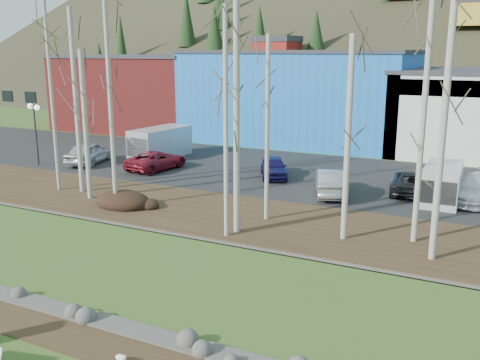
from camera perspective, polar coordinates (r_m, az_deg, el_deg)
The scene contains 29 objects.
dirt_strip at distance 17.55m, azimuth -18.47°, elevation -15.09°, with size 80.00×1.80×0.03m, color #382616.
near_bank_rocks at distance 18.18m, azimuth -16.20°, elevation -13.92°, with size 80.00×0.80×0.50m, color #47423D, non-canonical shape.
river at distance 21.04m, azimuth -8.58°, elevation -9.59°, with size 80.00×8.00×0.90m, color black, non-canonical shape.
far_bank_rocks at distance 24.26m, azimuth -3.02°, elevation -6.25°, with size 80.00×0.80×0.46m, color #47423D, non-canonical shape.
far_bank at distance 26.91m, azimuth 0.34°, elevation -4.03°, with size 80.00×7.00×0.15m, color #382616.
parking_lot at distance 36.30m, azimuth 7.66°, elevation 0.50°, with size 80.00×14.00×0.14m, color black.
building_brick at distance 59.35m, azimuth -10.23°, elevation 9.23°, with size 16.32×12.24×7.80m.
building_blue at distance 50.73m, azimuth 6.54°, elevation 8.93°, with size 20.40×12.24×8.30m.
seagull at distance 15.55m, azimuth -12.56°, elevation -18.03°, with size 0.41×0.19×0.30m.
dirt_mound at distance 29.25m, azimuth -12.39°, elevation -2.12°, with size 3.16×2.23×0.62m, color black.
birch_0 at distance 32.09m, azimuth -17.08°, elevation 7.92°, with size 0.28×0.28×10.45m.
birch_1 at distance 32.87m, azimuth -19.49°, elevation 8.92°, with size 0.20×0.20×11.66m.
birch_2 at distance 30.55m, azimuth -16.16°, elevation 5.58°, with size 0.28×0.28×8.19m.
birch_3 at distance 28.14m, azimuth -13.67°, elevation 8.05°, with size 0.23×0.23×11.08m.
birch_4 at distance 23.52m, azimuth -0.38°, elevation 6.59°, with size 0.28×0.28×10.41m.
birch_5 at distance 25.55m, azimuth 2.93°, elevation 5.35°, with size 0.21×0.21×8.84m.
birch_6 at distance 23.02m, azimuth -1.53°, elevation 5.87°, with size 0.20×0.20×9.97m.
birch_7 at distance 21.56m, azimuth 21.00°, elevation 6.88°, with size 0.27×0.27×11.78m.
birch_8 at distance 23.16m, azimuth 11.44°, elevation 4.16°, with size 0.26×0.26×8.77m.
birch_9 at distance 23.45m, azimuth 19.04°, elevation 7.19°, with size 0.25×0.25×11.52m.
street_lamp at distance 41.20m, azimuth -21.09°, elevation 6.26°, with size 1.58×0.89×4.40m.
car_0 at distance 40.86m, azimuth -15.80°, elevation 2.83°, with size 1.90×4.73×1.61m, color silver.
car_1 at distance 37.73m, azimuth -8.89°, elevation 2.10°, with size 2.20×4.77×1.32m, color maroon.
car_2 at distance 35.09m, azimuth 3.62°, elevation 1.39°, with size 1.60×3.97×1.35m, color #1C1653.
car_3 at distance 31.15m, azimuth 9.69°, elevation -0.19°, with size 1.62×4.63×1.53m, color #A8A8AA.
car_4 at distance 32.69m, azimuth 17.91°, elevation -0.18°, with size 2.21×4.80×1.33m, color #242326.
car_5 at distance 32.08m, azimuth 24.00°, elevation -0.83°, with size 2.09×5.13×1.49m, color white.
van_white at distance 31.29m, azimuth 20.73°, elevation -0.41°, with size 2.00×4.57×1.98m.
van_grey at distance 41.84m, azimuth -8.70°, elevation 3.91°, with size 2.70×5.44×2.29m.
Camera 1 is at (11.29, -8.52, 8.24)m, focal length 40.00 mm.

